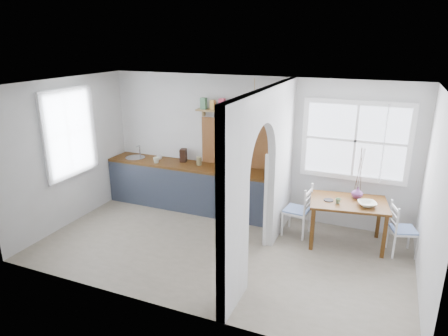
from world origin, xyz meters
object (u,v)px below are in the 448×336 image
at_px(dining_table, 347,223).
at_px(kettle, 269,170).
at_px(chair_left, 297,210).
at_px(vase, 357,193).
at_px(chair_right, 403,229).

relative_size(dining_table, kettle, 5.23).
bearing_deg(kettle, chair_left, 0.62).
xyz_separation_m(dining_table, chair_left, (-0.83, 0.03, 0.08)).
bearing_deg(vase, chair_left, -169.52).
bearing_deg(chair_left, kettle, -104.04).
relative_size(kettle, vase, 1.20).
bearing_deg(dining_table, chair_right, -9.40).
bearing_deg(vase, kettle, 178.32).
height_order(chair_left, kettle, kettle).
bearing_deg(kettle, vase, 19.37).
relative_size(chair_right, vase, 4.36).
bearing_deg(chair_left, vase, 106.87).
bearing_deg(chair_left, dining_table, 94.55).
relative_size(dining_table, vase, 6.26).
height_order(chair_right, kettle, kettle).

